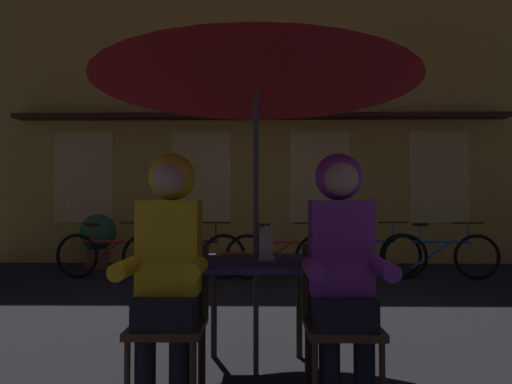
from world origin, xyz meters
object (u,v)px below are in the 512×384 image
(potted_plant, at_px, (98,236))
(cafe_table, at_px, (256,276))
(bicycle_second, at_px, (190,254))
(person_left_hooded, at_px, (169,251))
(chair_right, at_px, (340,313))
(bicycle_fourth, at_px, (368,255))
(person_right_hooded, at_px, (341,251))
(bicycle_nearest, at_px, (110,255))
(bicycle_fifth, at_px, (440,255))
(lantern, at_px, (266,242))
(bicycle_third, at_px, (282,256))
(patio_umbrella, at_px, (256,61))
(book, at_px, (232,255))
(chair_left, at_px, (171,313))

(potted_plant, bearing_deg, cafe_table, -58.22)
(bicycle_second, bearing_deg, person_left_hooded, -82.08)
(chair_right, distance_m, bicycle_fourth, 4.09)
(potted_plant, bearing_deg, bicycle_second, -28.25)
(person_right_hooded, distance_m, potted_plant, 5.89)
(bicycle_nearest, height_order, bicycle_second, same)
(chair_right, height_order, bicycle_fifth, chair_right)
(lantern, bearing_deg, bicycle_fourth, 66.55)
(cafe_table, bearing_deg, chair_right, -37.55)
(bicycle_second, xyz_separation_m, bicycle_third, (1.36, -0.13, 0.00))
(cafe_table, bearing_deg, lantern, 5.57)
(lantern, height_order, bicycle_third, lantern)
(cafe_table, xyz_separation_m, patio_umbrella, (0.00, 0.00, 1.42))
(bicycle_third, bearing_deg, chair_right, -87.73)
(chair_right, relative_size, book, 4.35)
(patio_umbrella, height_order, book, patio_umbrella)
(chair_left, bearing_deg, cafe_table, 37.55)
(person_left_hooded, bearing_deg, bicycle_second, 97.92)
(chair_right, xyz_separation_m, bicycle_second, (-1.51, 3.91, -0.14))
(person_left_hooded, height_order, bicycle_fourth, person_left_hooded)
(person_right_hooded, xyz_separation_m, bicycle_third, (-0.15, 3.84, -0.50))
(chair_right, relative_size, potted_plant, 0.95)
(bicycle_fifth, bearing_deg, bicycle_fourth, 175.67)
(bicycle_nearest, relative_size, bicycle_fourth, 1.00)
(cafe_table, bearing_deg, bicycle_second, 106.25)
(bicycle_fifth, relative_size, book, 8.40)
(cafe_table, xyz_separation_m, person_left_hooded, (-0.48, -0.43, 0.21))
(cafe_table, bearing_deg, bicycle_fifth, 52.73)
(chair_left, relative_size, potted_plant, 0.95)
(person_left_hooded, distance_m, book, 0.70)
(bicycle_third, distance_m, book, 3.28)
(lantern, bearing_deg, bicycle_fifth, 53.39)
(lantern, relative_size, potted_plant, 0.25)
(potted_plant, bearing_deg, lantern, -57.56)
(person_right_hooded, bearing_deg, book, 136.31)
(bicycle_second, relative_size, book, 8.36)
(bicycle_second, xyz_separation_m, potted_plant, (-1.74, 0.94, 0.20))
(chair_right, xyz_separation_m, bicycle_fourth, (1.13, 3.93, -0.14))
(patio_umbrella, bearing_deg, book, 130.99)
(patio_umbrella, distance_m, bicycle_fifth, 4.70)
(patio_umbrella, relative_size, person_left_hooded, 1.65)
(bicycle_third, height_order, potted_plant, potted_plant)
(person_left_hooded, xyz_separation_m, bicycle_nearest, (-1.72, 3.88, -0.50))
(cafe_table, distance_m, bicycle_third, 3.44)
(potted_plant, bearing_deg, bicycle_fifth, -10.40)
(person_left_hooded, relative_size, book, 7.00)
(cafe_table, distance_m, lantern, 0.23)
(person_right_hooded, bearing_deg, bicycle_nearest, 124.64)
(chair_left, relative_size, person_left_hooded, 0.62)
(bicycle_third, height_order, bicycle_fifth, same)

